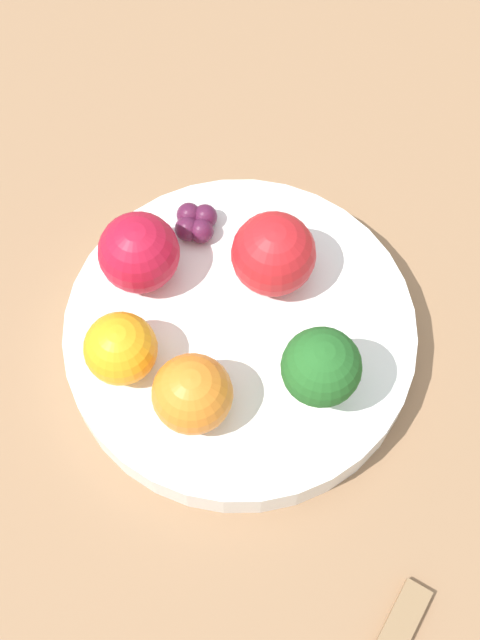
{
  "coord_description": "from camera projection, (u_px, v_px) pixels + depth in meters",
  "views": [
    {
      "loc": [
        -0.18,
        0.15,
        0.54
      ],
      "look_at": [
        0.0,
        0.0,
        0.06
      ],
      "focal_mm": 50.0,
      "sensor_mm": 36.0,
      "label": 1
    }
  ],
  "objects": [
    {
      "name": "ground_plane",
      "position": [
        240.0,
        357.0,
        0.59
      ],
      "size": [
        6.0,
        6.0,
        0.0
      ],
      "primitive_type": "plane",
      "color": "gray"
    },
    {
      "name": "table_surface",
      "position": [
        240.0,
        351.0,
        0.58
      ],
      "size": [
        1.2,
        1.2,
        0.02
      ],
      "color": "#936D4C",
      "rests_on": "ground_plane"
    },
    {
      "name": "bowl",
      "position": [
        240.0,
        336.0,
        0.56
      ],
      "size": [
        0.22,
        0.22,
        0.03
      ],
      "color": "white",
      "rests_on": "table_surface"
    },
    {
      "name": "broccoli",
      "position": [
        321.0,
        369.0,
        0.5
      ],
      "size": [
        0.05,
        0.05,
        0.06
      ],
      "color": "#8CB76B",
      "rests_on": "bowl"
    },
    {
      "name": "apple_red",
      "position": [
        274.0,
        254.0,
        0.54
      ],
      "size": [
        0.05,
        0.05,
        0.05
      ],
      "color": "red",
      "rests_on": "bowl"
    },
    {
      "name": "apple_green",
      "position": [
        139.0,
        253.0,
        0.54
      ],
      "size": [
        0.05,
        0.05,
        0.05
      ],
      "color": "#B7142D",
      "rests_on": "bowl"
    },
    {
      "name": "orange_front",
      "position": [
        192.0,
        394.0,
        0.5
      ],
      "size": [
        0.05,
        0.05,
        0.05
      ],
      "color": "orange",
      "rests_on": "bowl"
    },
    {
      "name": "orange_back",
      "position": [
        121.0,
        349.0,
        0.52
      ],
      "size": [
        0.04,
        0.04,
        0.04
      ],
      "color": "orange",
      "rests_on": "bowl"
    },
    {
      "name": "grape_cluster",
      "position": [
        196.0,
        223.0,
        0.57
      ],
      "size": [
        0.03,
        0.03,
        0.02
      ],
      "color": "#511938",
      "rests_on": "bowl"
    }
  ]
}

